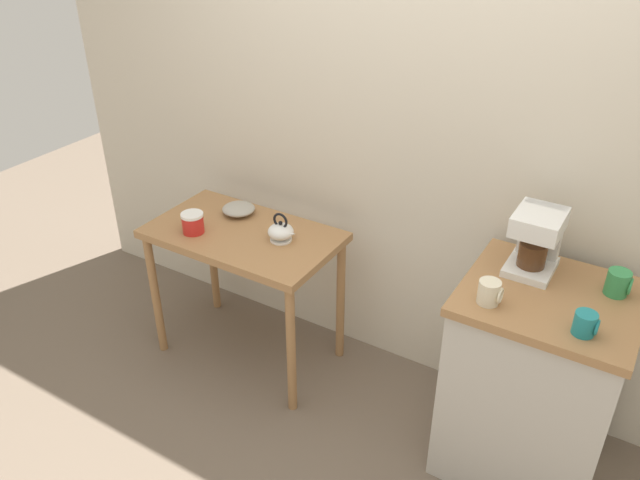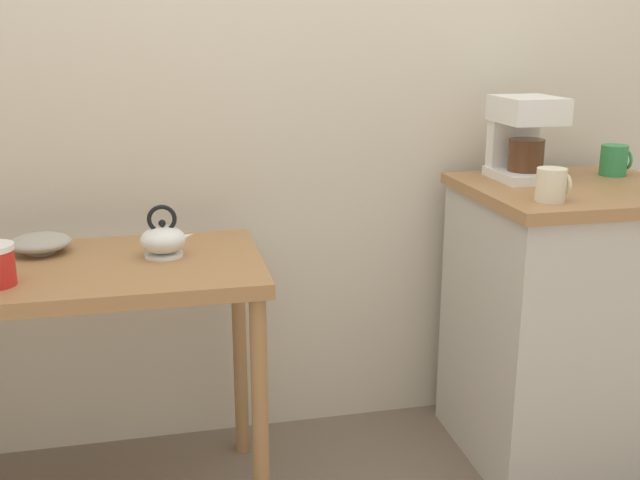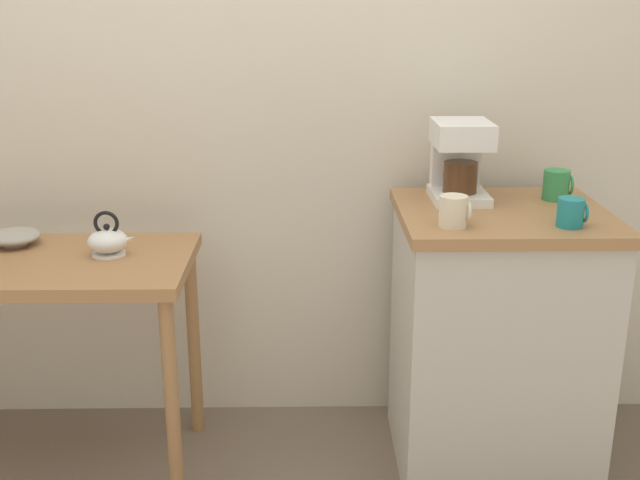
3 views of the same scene
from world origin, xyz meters
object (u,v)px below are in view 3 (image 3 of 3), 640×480
at_px(teakettle, 108,241).
at_px(mug_tall_green, 557,185).
at_px(bowl_stoneware, 14,237).
at_px(mug_dark_teal, 571,213).
at_px(mug_small_cream, 454,211).
at_px(coffee_maker, 459,157).

relative_size(teakettle, mug_tall_green, 1.53).
bearing_deg(mug_tall_green, bowl_stoneware, -179.33).
xyz_separation_m(teakettle, mug_tall_green, (1.45, 0.13, 0.14)).
bearing_deg(teakettle, mug_dark_teal, -7.52).
relative_size(bowl_stoneware, mug_dark_teal, 1.96).
relative_size(teakettle, mug_small_cream, 1.63).
xyz_separation_m(coffee_maker, mug_tall_green, (0.32, -0.02, -0.09)).
relative_size(teakettle, mug_dark_teal, 1.77).
bearing_deg(teakettle, coffee_maker, 7.34).
bearing_deg(mug_dark_teal, mug_tall_green, 80.07).
relative_size(teakettle, coffee_maker, 0.58).
bearing_deg(bowl_stoneware, mug_dark_teal, -9.51).
xyz_separation_m(bowl_stoneware, mug_small_cream, (1.39, -0.28, 0.16)).
height_order(bowl_stoneware, mug_small_cream, mug_small_cream).
height_order(teakettle, mug_small_cream, mug_small_cream).
relative_size(bowl_stoneware, teakettle, 1.10).
distance_m(bowl_stoneware, mug_tall_green, 1.79).
height_order(mug_small_cream, mug_tall_green, mug_tall_green).
bearing_deg(mug_small_cream, mug_dark_teal, -1.04).
xyz_separation_m(mug_small_cream, mug_tall_green, (0.39, 0.30, 0.00)).
height_order(coffee_maker, mug_small_cream, coffee_maker).
xyz_separation_m(coffee_maker, mug_dark_teal, (0.27, -0.33, -0.10)).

